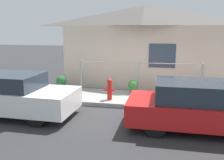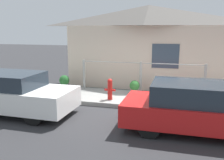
% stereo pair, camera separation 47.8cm
% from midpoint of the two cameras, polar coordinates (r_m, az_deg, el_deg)
% --- Properties ---
extents(ground_plane, '(60.00, 60.00, 0.00)m').
position_cam_midpoint_polar(ground_plane, '(8.36, 3.00, -6.69)').
color(ground_plane, '#2D2D30').
extents(sidewalk, '(24.00, 2.02, 0.15)m').
position_cam_midpoint_polar(sidewalk, '(9.29, 3.99, -4.34)').
color(sidewalk, gray).
rests_on(sidewalk, ground_plane).
extents(house, '(7.42, 2.23, 3.67)m').
position_cam_midpoint_polar(house, '(11.57, 6.10, 13.23)').
color(house, beige).
rests_on(house, ground_plane).
extents(fence, '(4.90, 0.10, 1.21)m').
position_cam_midpoint_polar(fence, '(9.95, 4.74, 1.09)').
color(fence, '#999993').
rests_on(fence, sidewalk).
extents(car_left, '(4.14, 1.67, 1.29)m').
position_cam_midpoint_polar(car_left, '(8.39, -24.18, -3.02)').
color(car_left, white).
rests_on(car_left, ground_plane).
extents(car_right, '(3.98, 1.67, 1.28)m').
position_cam_midpoint_polar(car_right, '(6.86, 18.16, -5.76)').
color(car_right, red).
rests_on(car_right, ground_plane).
extents(fire_hydrant, '(0.40, 0.18, 0.76)m').
position_cam_midpoint_polar(fire_hydrant, '(8.84, -2.10, -2.01)').
color(fire_hydrant, red).
rests_on(fire_hydrant, sidewalk).
extents(potted_plant_near_hydrant, '(0.39, 0.39, 0.53)m').
position_cam_midpoint_polar(potted_plant_near_hydrant, '(9.68, 3.41, -1.38)').
color(potted_plant_near_hydrant, slate).
rests_on(potted_plant_near_hydrant, sidewalk).
extents(potted_plant_by_fence, '(0.43, 0.43, 0.55)m').
position_cam_midpoint_polar(potted_plant_by_fence, '(10.76, -12.78, -0.42)').
color(potted_plant_by_fence, slate).
rests_on(potted_plant_by_fence, sidewalk).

